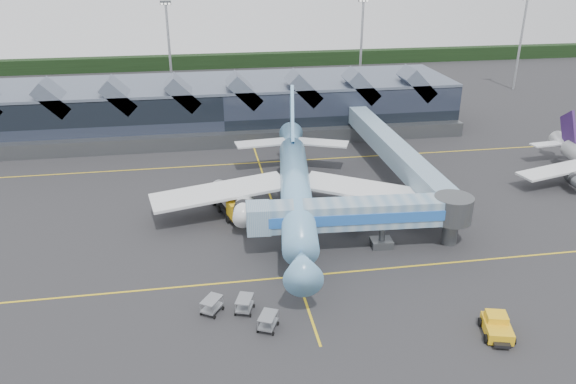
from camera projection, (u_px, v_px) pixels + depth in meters
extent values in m
plane|color=#242427|center=(286.00, 242.00, 68.92)|extent=(260.00, 260.00, 0.00)
cube|color=gold|center=(297.00, 276.00, 61.69)|extent=(120.00, 0.25, 0.01)
cube|color=gold|center=(259.00, 163.00, 94.22)|extent=(120.00, 0.25, 0.01)
cube|color=gold|center=(274.00, 208.00, 77.95)|extent=(0.25, 60.00, 0.01)
cube|color=black|center=(227.00, 61.00, 167.51)|extent=(260.00, 4.00, 4.00)
cube|color=black|center=(221.00, 107.00, 109.73)|extent=(90.00, 20.00, 9.00)
cube|color=#525C6E|center=(220.00, 83.00, 107.85)|extent=(90.00, 20.00, 0.60)
cube|color=#4F5255|center=(225.00, 140.00, 101.08)|extent=(90.00, 2.50, 2.60)
cube|color=#525C6E|center=(54.00, 98.00, 97.13)|extent=(6.43, 6.00, 6.43)
cube|color=#525C6E|center=(120.00, 95.00, 98.78)|extent=(6.43, 6.00, 6.43)
cube|color=#525C6E|center=(183.00, 93.00, 100.43)|extent=(6.43, 6.00, 6.43)
cube|color=#525C6E|center=(244.00, 90.00, 102.08)|extent=(6.43, 6.00, 6.43)
cube|color=#525C6E|center=(303.00, 88.00, 103.73)|extent=(6.43, 6.00, 6.43)
cube|color=#525C6E|center=(361.00, 86.00, 105.38)|extent=(6.43, 6.00, 6.43)
cube|color=#525C6E|center=(416.00, 84.00, 107.03)|extent=(6.43, 6.00, 6.43)
cylinder|color=#989BA0|center=(170.00, 54.00, 127.31)|extent=(0.56, 0.56, 22.00)
cube|color=#4F5255|center=(165.00, 3.00, 122.90)|extent=(2.40, 0.50, 0.90)
cylinder|color=#989BA0|center=(361.00, 48.00, 134.06)|extent=(0.56, 0.56, 22.00)
cube|color=#4F5255|center=(364.00, 0.00, 129.64)|extent=(2.40, 0.50, 0.90)
cylinder|color=#989BA0|center=(520.00, 45.00, 138.25)|extent=(0.56, 0.56, 22.00)
cylinder|color=#699ED6|center=(296.00, 190.00, 72.89)|extent=(8.46, 32.17, 3.94)
cone|color=#699ED6|center=(302.00, 265.00, 55.76)|extent=(4.68, 5.98, 3.94)
cube|color=black|center=(302.00, 261.00, 54.81)|extent=(1.53, 0.55, 0.48)
cone|color=#699ED6|center=(292.00, 140.00, 90.74)|extent=(4.94, 7.79, 3.94)
cube|color=silver|center=(219.00, 192.00, 74.19)|extent=(18.66, 8.89, 1.30)
cube|color=silver|center=(371.00, 190.00, 74.58)|extent=(18.69, 13.23, 1.30)
cylinder|color=silver|center=(244.00, 210.00, 71.34)|extent=(3.20, 5.77, 2.44)
cylinder|color=silver|center=(349.00, 209.00, 71.61)|extent=(3.20, 5.77, 2.44)
cube|color=#699ED6|center=(292.00, 119.00, 87.42)|extent=(1.90, 10.05, 10.86)
cube|color=silver|center=(261.00, 143.00, 89.39)|extent=(8.49, 4.01, 0.26)
cube|color=silver|center=(322.00, 143.00, 89.58)|extent=(8.81, 6.06, 0.26)
cylinder|color=#4F5255|center=(300.00, 272.00, 60.35)|extent=(0.29, 0.29, 2.28)
cylinder|color=#4F5255|center=(270.00, 208.00, 75.33)|extent=(0.29, 0.29, 2.28)
cylinder|color=#4F5255|center=(320.00, 207.00, 75.46)|extent=(0.29, 0.29, 2.28)
cylinder|color=black|center=(300.00, 278.00, 60.65)|extent=(0.67, 1.51, 1.46)
cone|color=silver|center=(562.00, 142.00, 94.03)|extent=(3.30, 4.72, 2.75)
cube|color=silver|center=(554.00, 171.00, 84.10)|extent=(11.89, 5.60, 0.92)
cylinder|color=#4F5255|center=(575.00, 180.00, 82.38)|extent=(2.12, 3.49, 1.70)
cube|color=#361B53|center=(569.00, 130.00, 92.00)|extent=(1.21, 6.18, 6.70)
cube|color=silver|center=(546.00, 144.00, 93.18)|extent=(5.42, 2.51, 0.23)
cube|color=#6589A8|center=(357.00, 213.00, 65.72)|extent=(21.28, 4.41, 3.06)
cube|color=blue|center=(360.00, 220.00, 64.23)|extent=(21.10, 1.37, 1.27)
cube|color=#6589A8|center=(258.00, 218.00, 64.60)|extent=(2.94, 3.54, 3.17)
cylinder|color=#4F5255|center=(382.00, 230.00, 66.95)|extent=(0.74, 0.74, 4.61)
cube|color=#4F5255|center=(381.00, 243.00, 67.69)|extent=(2.66, 2.26, 0.95)
cylinder|color=black|center=(373.00, 244.00, 67.63)|extent=(0.48, 0.97, 0.95)
cylinder|color=black|center=(390.00, 243.00, 67.83)|extent=(0.48, 0.97, 0.95)
cylinder|color=#4F5255|center=(453.00, 209.00, 66.84)|extent=(4.65, 4.65, 3.17)
cylinder|color=#4F5255|center=(451.00, 226.00, 67.77)|extent=(1.90, 1.90, 4.61)
cube|color=black|center=(229.00, 207.00, 76.37)|extent=(4.72, 9.29, 0.50)
cube|color=gold|center=(238.00, 210.00, 73.14)|extent=(2.90, 2.76, 2.19)
cube|color=black|center=(240.00, 209.00, 72.28)|extent=(2.15, 0.73, 1.00)
cylinder|color=silver|center=(226.00, 195.00, 76.83)|extent=(3.76, 6.19, 2.29)
sphere|color=silver|center=(219.00, 187.00, 79.23)|extent=(2.19, 2.19, 2.19)
sphere|color=silver|center=(233.00, 203.00, 74.43)|extent=(2.19, 2.19, 2.19)
cylinder|color=black|center=(228.00, 219.00, 73.51)|extent=(0.60, 1.05, 1.00)
cylinder|color=black|center=(246.00, 216.00, 74.47)|extent=(0.60, 1.05, 1.00)
cylinder|color=black|center=(219.00, 209.00, 76.41)|extent=(0.60, 1.05, 1.00)
cylinder|color=black|center=(237.00, 206.00, 77.37)|extent=(0.60, 1.05, 1.00)
cylinder|color=black|center=(214.00, 202.00, 78.48)|extent=(0.60, 1.05, 1.00)
cylinder|color=black|center=(230.00, 199.00, 79.44)|extent=(0.60, 1.05, 1.00)
cube|color=gold|center=(497.00, 328.00, 52.16)|extent=(3.20, 4.23, 1.04)
cube|color=gold|center=(497.00, 317.00, 52.41)|extent=(2.25, 2.11, 0.73)
cube|color=black|center=(502.00, 344.00, 50.45)|extent=(1.63, 1.19, 0.31)
cylinder|color=black|center=(486.00, 339.00, 51.25)|extent=(0.52, 0.89, 0.84)
cylinder|color=black|center=(513.00, 340.00, 51.03)|extent=(0.52, 0.89, 0.84)
cylinder|color=black|center=(480.00, 322.00, 53.53)|extent=(0.52, 0.89, 0.84)
cylinder|color=black|center=(506.00, 324.00, 53.31)|extent=(0.52, 0.89, 0.84)
cube|color=gray|center=(245.00, 307.00, 55.57)|extent=(2.08, 2.59, 0.15)
cube|color=gray|center=(244.00, 298.00, 55.19)|extent=(2.08, 2.59, 0.08)
cylinder|color=black|center=(254.00, 306.00, 56.34)|extent=(0.24, 0.39, 0.37)
cube|color=gray|center=(268.00, 324.00, 53.03)|extent=(2.24, 2.64, 0.15)
cube|color=gray|center=(268.00, 315.00, 52.64)|extent=(2.24, 2.64, 0.08)
cylinder|color=black|center=(278.00, 323.00, 53.72)|extent=(0.27, 0.38, 0.37)
cube|color=gray|center=(212.00, 308.00, 55.42)|extent=(2.43, 2.66, 0.15)
cube|color=gray|center=(211.00, 299.00, 55.03)|extent=(2.43, 2.66, 0.08)
cylinder|color=black|center=(223.00, 308.00, 55.97)|extent=(0.30, 0.37, 0.37)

